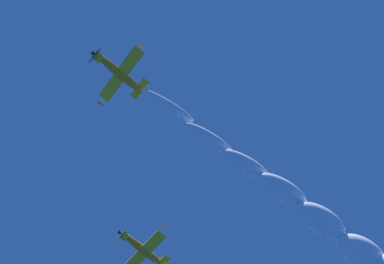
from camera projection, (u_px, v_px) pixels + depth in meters
airplane_lead at (118, 72)px, 67.40m from camera, size 6.59×6.36×3.30m
airplane_left_wingman at (142, 249)px, 74.80m from camera, size 6.57×6.39×3.23m
smoke_trail_lead at (334, 229)px, 69.30m from camera, size 26.31×31.06×8.22m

